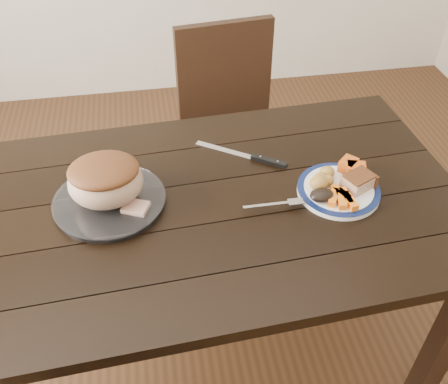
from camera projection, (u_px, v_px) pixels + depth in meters
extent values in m
plane|color=#472B16|center=(203.00, 342.00, 1.96)|extent=(4.00, 4.00, 0.00)
cube|color=black|center=(196.00, 208.00, 1.48)|extent=(1.65, 0.98, 0.04)
cube|color=black|center=(445.00, 338.00, 1.58)|extent=(0.07, 0.07, 0.71)
cube|color=black|center=(351.00, 188.00, 2.12)|extent=(0.07, 0.07, 0.71)
cube|color=black|center=(238.00, 147.00, 2.18)|extent=(0.47, 0.47, 0.04)
cube|color=black|center=(224.00, 74.00, 2.15)|extent=(0.42, 0.09, 0.46)
cube|color=black|center=(260.00, 158.00, 2.50)|extent=(0.04, 0.04, 0.43)
cube|color=black|center=(287.00, 205.00, 2.24)|extent=(0.04, 0.04, 0.43)
cube|color=black|center=(190.00, 171.00, 2.42)|extent=(0.04, 0.04, 0.43)
cube|color=black|center=(210.00, 221.00, 2.16)|extent=(0.04, 0.04, 0.43)
cylinder|color=white|center=(338.00, 191.00, 1.50)|extent=(0.25, 0.25, 0.02)
torus|color=#0D1945|center=(339.00, 188.00, 1.49)|extent=(0.25, 0.25, 0.02)
cylinder|color=white|center=(110.00, 202.00, 1.46)|extent=(0.32, 0.32, 0.02)
cube|color=tan|center=(358.00, 182.00, 1.48)|extent=(0.11, 0.10, 0.04)
ellipsoid|color=gold|center=(327.00, 173.00, 1.51)|extent=(0.05, 0.04, 0.04)
ellipsoid|color=gold|center=(319.00, 183.00, 1.47)|extent=(0.05, 0.05, 0.05)
ellipsoid|color=gold|center=(320.00, 178.00, 1.49)|extent=(0.04, 0.04, 0.03)
ellipsoid|color=gold|center=(327.00, 180.00, 1.49)|extent=(0.04, 0.04, 0.03)
cube|color=orange|center=(333.00, 198.00, 1.44)|extent=(0.05, 0.07, 0.02)
cube|color=orange|center=(350.00, 201.00, 1.43)|extent=(0.03, 0.07, 0.02)
cube|color=orange|center=(341.00, 200.00, 1.43)|extent=(0.03, 0.07, 0.02)
cube|color=orange|center=(341.00, 193.00, 1.45)|extent=(0.05, 0.07, 0.02)
cube|color=orange|center=(346.00, 197.00, 1.44)|extent=(0.02, 0.07, 0.02)
cube|color=orange|center=(356.00, 170.00, 1.52)|extent=(0.07, 0.06, 0.04)
cube|color=orange|center=(348.00, 165.00, 1.54)|extent=(0.07, 0.07, 0.04)
ellipsoid|color=black|center=(322.00, 195.00, 1.44)|extent=(0.07, 0.05, 0.03)
cube|color=silver|center=(267.00, 205.00, 1.43)|extent=(0.14, 0.01, 0.00)
cube|color=silver|center=(296.00, 202.00, 1.44)|extent=(0.05, 0.03, 0.00)
ellipsoid|color=tan|center=(106.00, 182.00, 1.41)|extent=(0.21, 0.18, 0.14)
cube|color=tan|center=(136.00, 208.00, 1.41)|extent=(0.09, 0.08, 0.02)
cube|color=silver|center=(224.00, 150.00, 1.66)|extent=(0.18, 0.13, 0.00)
cube|color=black|center=(269.00, 161.00, 1.60)|extent=(0.11, 0.08, 0.01)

